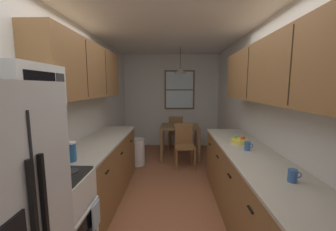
{
  "coord_description": "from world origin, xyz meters",
  "views": [
    {
      "loc": [
        0.07,
        -2.26,
        1.67
      ],
      "look_at": [
        -0.03,
        1.48,
        1.16
      ],
      "focal_mm": 22.44,
      "sensor_mm": 36.0,
      "label": 1
    }
  ],
  "objects_px": {
    "stove_range": "(49,228)",
    "mug_spare": "(293,176)",
    "dining_table": "(180,131)",
    "microwave_over_range": "(23,87)",
    "trash_bin": "(138,152)",
    "dining_chair_far": "(176,131)",
    "mug_by_coffeemaker": "(247,146)",
    "dining_chair_near": "(184,143)",
    "fruit_bowl": "(239,140)",
    "storage_canister": "(70,152)",
    "table_serving_bowl": "(178,125)"
  },
  "relations": [
    {
      "from": "microwave_over_range",
      "to": "fruit_bowl",
      "type": "relative_size",
      "value": 2.75
    },
    {
      "from": "dining_chair_far",
      "to": "microwave_over_range",
      "type": "bearing_deg",
      "value": -107.97
    },
    {
      "from": "trash_bin",
      "to": "fruit_bowl",
      "type": "relative_size",
      "value": 2.57
    },
    {
      "from": "stove_range",
      "to": "dining_chair_near",
      "type": "height_order",
      "value": "stove_range"
    },
    {
      "from": "microwave_over_range",
      "to": "storage_canister",
      "type": "xyz_separation_m",
      "value": [
        0.11,
        0.46,
        -0.67
      ]
    },
    {
      "from": "dining_chair_far",
      "to": "fruit_bowl",
      "type": "distance_m",
      "value": 2.78
    },
    {
      "from": "dining_chair_far",
      "to": "mug_by_coffeemaker",
      "type": "distance_m",
      "value": 3.11
    },
    {
      "from": "fruit_bowl",
      "to": "table_serving_bowl",
      "type": "distance_m",
      "value": 2.13
    },
    {
      "from": "storage_canister",
      "to": "mug_by_coffeemaker",
      "type": "height_order",
      "value": "storage_canister"
    },
    {
      "from": "dining_chair_near",
      "to": "dining_chair_far",
      "type": "relative_size",
      "value": 1.0
    },
    {
      "from": "dining_chair_far",
      "to": "mug_spare",
      "type": "distance_m",
      "value": 3.95
    },
    {
      "from": "stove_range",
      "to": "mug_spare",
      "type": "xyz_separation_m",
      "value": [
        2.04,
        0.04,
        0.48
      ]
    },
    {
      "from": "mug_by_coffeemaker",
      "to": "trash_bin",
      "type": "bearing_deg",
      "value": 132.74
    },
    {
      "from": "trash_bin",
      "to": "mug_spare",
      "type": "height_order",
      "value": "mug_spare"
    },
    {
      "from": "microwave_over_range",
      "to": "mug_by_coffeemaker",
      "type": "relative_size",
      "value": 5.64
    },
    {
      "from": "dining_table",
      "to": "dining_chair_far",
      "type": "distance_m",
      "value": 0.63
    },
    {
      "from": "microwave_over_range",
      "to": "dining_table",
      "type": "height_order",
      "value": "microwave_over_range"
    },
    {
      "from": "dining_chair_far",
      "to": "table_serving_bowl",
      "type": "bearing_deg",
      "value": -86.61
    },
    {
      "from": "stove_range",
      "to": "mug_by_coffeemaker",
      "type": "relative_size",
      "value": 10.2
    },
    {
      "from": "dining_table",
      "to": "microwave_over_range",
      "type": "bearing_deg",
      "value": -112.24
    },
    {
      "from": "fruit_bowl",
      "to": "storage_canister",
      "type": "bearing_deg",
      "value": -158.57
    },
    {
      "from": "mug_by_coffeemaker",
      "to": "table_serving_bowl",
      "type": "xyz_separation_m",
      "value": [
        -0.8,
        2.31,
        -0.17
      ]
    },
    {
      "from": "stove_range",
      "to": "trash_bin",
      "type": "height_order",
      "value": "stove_range"
    },
    {
      "from": "dining_chair_near",
      "to": "mug_by_coffeemaker",
      "type": "xyz_separation_m",
      "value": [
        0.68,
        -1.74,
        0.45
      ]
    },
    {
      "from": "mug_by_coffeemaker",
      "to": "mug_spare",
      "type": "relative_size",
      "value": 0.97
    },
    {
      "from": "mug_spare",
      "to": "trash_bin",
      "type": "bearing_deg",
      "value": 123.27
    },
    {
      "from": "dining_chair_near",
      "to": "dining_chair_far",
      "type": "height_order",
      "value": "same"
    },
    {
      "from": "microwave_over_range",
      "to": "dining_chair_near",
      "type": "height_order",
      "value": "microwave_over_range"
    },
    {
      "from": "stove_range",
      "to": "fruit_bowl",
      "type": "distance_m",
      "value": 2.38
    },
    {
      "from": "stove_range",
      "to": "table_serving_bowl",
      "type": "bearing_deg",
      "value": 69.85
    },
    {
      "from": "microwave_over_range",
      "to": "fruit_bowl",
      "type": "distance_m",
      "value": 2.54
    },
    {
      "from": "dining_table",
      "to": "storage_canister",
      "type": "height_order",
      "value": "storage_canister"
    },
    {
      "from": "trash_bin",
      "to": "table_serving_bowl",
      "type": "relative_size",
      "value": 3.03
    },
    {
      "from": "dining_chair_near",
      "to": "mug_by_coffeemaker",
      "type": "bearing_deg",
      "value": -68.71
    },
    {
      "from": "mug_by_coffeemaker",
      "to": "table_serving_bowl",
      "type": "distance_m",
      "value": 2.45
    },
    {
      "from": "dining_chair_far",
      "to": "storage_canister",
      "type": "relative_size",
      "value": 4.37
    },
    {
      "from": "fruit_bowl",
      "to": "stove_range",
      "type": "bearing_deg",
      "value": -148.0
    },
    {
      "from": "trash_bin",
      "to": "storage_canister",
      "type": "height_order",
      "value": "storage_canister"
    },
    {
      "from": "stove_range",
      "to": "dining_chair_far",
      "type": "xyz_separation_m",
      "value": [
        1.14,
        3.85,
        0.03
      ]
    },
    {
      "from": "trash_bin",
      "to": "dining_chair_far",
      "type": "bearing_deg",
      "value": 53.79
    },
    {
      "from": "trash_bin",
      "to": "table_serving_bowl",
      "type": "height_order",
      "value": "table_serving_bowl"
    },
    {
      "from": "dining_table",
      "to": "storage_canister",
      "type": "relative_size",
      "value": 4.29
    },
    {
      "from": "dining_table",
      "to": "dining_chair_near",
      "type": "bearing_deg",
      "value": -82.74
    },
    {
      "from": "dining_table",
      "to": "fruit_bowl",
      "type": "xyz_separation_m",
      "value": [
        0.76,
        -2.01,
        0.31
      ]
    },
    {
      "from": "dining_chair_near",
      "to": "table_serving_bowl",
      "type": "height_order",
      "value": "dining_chair_near"
    },
    {
      "from": "storage_canister",
      "to": "table_serving_bowl",
      "type": "height_order",
      "value": "storage_canister"
    },
    {
      "from": "dining_chair_far",
      "to": "mug_spare",
      "type": "bearing_deg",
      "value": -76.61
    },
    {
      "from": "dining_chair_near",
      "to": "trash_bin",
      "type": "xyz_separation_m",
      "value": [
        -1.0,
        0.07,
        -0.22
      ]
    },
    {
      "from": "dining_chair_near",
      "to": "storage_canister",
      "type": "bearing_deg",
      "value": -120.76
    },
    {
      "from": "mug_spare",
      "to": "table_serving_bowl",
      "type": "height_order",
      "value": "mug_spare"
    }
  ]
}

